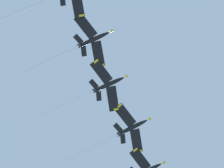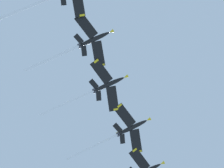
% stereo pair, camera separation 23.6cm
% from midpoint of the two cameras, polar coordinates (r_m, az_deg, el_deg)
% --- Properties ---
extents(jet_inner_left, '(32.80, 19.81, 8.52)m').
position_cam_midpoint_polar(jet_inner_left, '(144.73, 1.74, -6.81)').
color(jet_inner_left, black).
extents(jet_centre, '(32.97, 19.88, 9.40)m').
position_cam_midpoint_polar(jet_centre, '(140.16, -1.68, -0.56)').
color(jet_centre, black).
extents(jet_inner_right, '(32.69, 19.78, 9.72)m').
position_cam_midpoint_polar(jet_inner_right, '(138.52, -4.63, 5.56)').
color(jet_inner_right, black).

